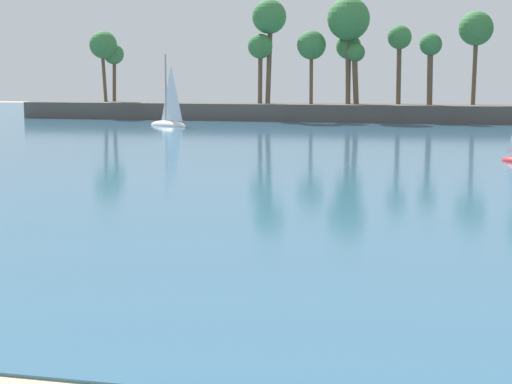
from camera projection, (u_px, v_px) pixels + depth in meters
sea at (400, 135)px, 69.57m from camera, size 220.00×115.73×0.06m
palm_headland at (427, 83)px, 85.81m from camera, size 84.09×6.05×12.62m
sailboat_near_shore at (169, 119)px, 80.35m from camera, size 4.98×3.87×7.16m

